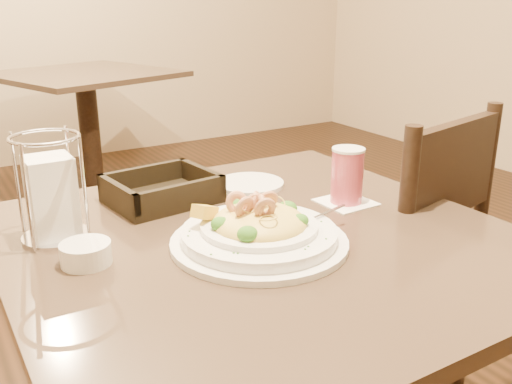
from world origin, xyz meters
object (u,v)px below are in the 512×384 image
drink_glass (347,176)px  butter_ramekin (86,253)px  side_plate (250,184)px  main_table (261,345)px  napkin_caddy (51,195)px  background_table (88,112)px  bread_basket (162,192)px  dining_chair_near (392,272)px  pasta_bowl (259,230)px

drink_glass → butter_ramekin: bearing=-179.7°
side_plate → main_table: bearing=-116.5°
drink_glass → napkin_caddy: size_ratio=0.62×
background_table → napkin_caddy: 2.50m
drink_glass → side_plate: drink_glass is taller
main_table → butter_ramekin: size_ratio=10.72×
bread_basket → napkin_caddy: size_ratio=1.20×
background_table → drink_glass: (-0.13, -2.51, 0.30)m
drink_glass → side_plate: (-0.12, 0.21, -0.06)m
drink_glass → napkin_caddy: (-0.58, 0.13, 0.02)m
background_table → dining_chair_near: dining_chair_near is taller
dining_chair_near → pasta_bowl: size_ratio=2.65×
pasta_bowl → butter_ramekin: size_ratio=4.18×
butter_ramekin → napkin_caddy: bearing=97.2°
main_table → dining_chair_near: (0.47, 0.12, -0.02)m
pasta_bowl → napkin_caddy: 0.38m
napkin_caddy → butter_ramekin: (0.02, -0.14, -0.07)m
napkin_caddy → butter_ramekin: bearing=-82.8°
dining_chair_near → bread_basket: dining_chair_near is taller
background_table → butter_ramekin: 2.62m
side_plate → pasta_bowl: bearing=-118.1°
side_plate → dining_chair_near: bearing=-23.1°
napkin_caddy → dining_chair_near: bearing=-5.1°
napkin_caddy → side_plate: bearing=9.1°
bread_basket → napkin_caddy: bearing=-161.5°
drink_glass → dining_chair_near: bearing=15.5°
drink_glass → bread_basket: bearing=147.3°
drink_glass → butter_ramekin: drink_glass is taller
background_table → napkin_caddy: size_ratio=5.83×
pasta_bowl → napkin_caddy: size_ratio=1.80×
dining_chair_near → bread_basket: bearing=-27.9°
main_table → dining_chair_near: 0.49m
main_table → drink_glass: 0.39m
dining_chair_near → side_plate: bearing=-35.6°
bread_basket → pasta_bowl: bearing=-79.4°
napkin_caddy → side_plate: 0.47m
napkin_caddy → butter_ramekin: 0.15m
side_plate → butter_ramekin: 0.49m
butter_ramekin → drink_glass: bearing=0.3°
background_table → side_plate: (-0.25, -2.31, 0.24)m
main_table → butter_ramekin: (-0.31, 0.05, 0.26)m
dining_chair_near → main_table: bearing=1.6°
dining_chair_near → drink_glass: 0.39m
background_table → drink_glass: drink_glass is taller
pasta_bowl → bread_basket: size_ratio=1.51×
background_table → side_plate: 2.33m
drink_glass → background_table: bearing=87.0°
main_table → napkin_caddy: bearing=149.9°
drink_glass → butter_ramekin: (-0.56, -0.00, -0.04)m
main_table → background_table: same height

